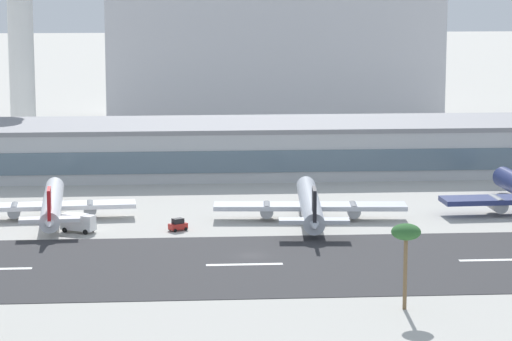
{
  "coord_description": "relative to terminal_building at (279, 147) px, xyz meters",
  "views": [
    {
      "loc": [
        -13.03,
        -186.8,
        45.39
      ],
      "look_at": [
        3.33,
        35.07,
        8.03
      ],
      "focal_mm": 83.86,
      "sensor_mm": 36.0,
      "label": 1
    }
  ],
  "objects": [
    {
      "name": "ground_plane",
      "position": [
        -11.88,
        -80.16,
        -5.77
      ],
      "size": [
        1400.0,
        1400.0,
        0.0
      ],
      "primitive_type": "plane",
      "color": "#B2AFA8"
    },
    {
      "name": "runway_strip",
      "position": [
        -11.88,
        -86.1,
        -5.73
      ],
      "size": [
        800.0,
        39.67,
        0.08
      ],
      "primitive_type": "cube",
      "color": "#2D2D30",
      "rests_on": "ground_plane"
    },
    {
      "name": "runway_centreline_dash_4",
      "position": [
        -13.37,
        -86.1,
        -5.69
      ],
      "size": [
        12.0,
        1.2,
        0.01
      ],
      "primitive_type": "cube",
      "color": "white",
      "rests_on": "runway_strip"
    },
    {
      "name": "runway_centreline_dash_5",
      "position": [
        26.66,
        -86.1,
        -5.69
      ],
      "size": [
        12.0,
        1.2,
        0.01
      ],
      "primitive_type": "cube",
      "color": "white",
      "rests_on": "runway_strip"
    },
    {
      "name": "terminal_building",
      "position": [
        0.0,
        0.0,
        0.0
      ],
      "size": [
        182.59,
        28.29,
        11.53
      ],
      "color": "#B7BABC",
      "rests_on": "ground_plane"
    },
    {
      "name": "control_tower",
      "position": [
        -62.52,
        44.39,
        25.11
      ],
      "size": [
        14.21,
        14.21,
        49.66
      ],
      "color": "silver",
      "rests_on": "ground_plane"
    },
    {
      "name": "distant_hotel_block",
      "position": [
        6.8,
        95.41,
        15.52
      ],
      "size": [
        99.24,
        34.85,
        42.59
      ],
      "primitive_type": "cube",
      "color": "#BCBCC1",
      "rests_on": "ground_plane"
    },
    {
      "name": "airliner_red_tail_gate_0",
      "position": [
        -46.49,
        -49.22,
        -3.04
      ],
      "size": [
        30.91,
        40.95,
        8.55
      ],
      "rotation": [
        0.0,
        0.0,
        1.64
      ],
      "color": "white",
      "rests_on": "ground_plane"
    },
    {
      "name": "airliner_black_tail_gate_1",
      "position": [
        0.78,
        -53.67,
        -2.94
      ],
      "size": [
        35.73,
        42.58,
        8.89
      ],
      "rotation": [
        0.0,
        0.0,
        1.49
      ],
      "color": "silver",
      "rests_on": "ground_plane"
    },
    {
      "name": "service_box_truck_0",
      "position": [
        -40.91,
        -60.42,
        -3.98
      ],
      "size": [
        6.44,
        4.86,
        3.25
      ],
      "rotation": [
        0.0,
        0.0,
        5.81
      ],
      "color": "white",
      "rests_on": "ground_plane"
    },
    {
      "name": "service_baggage_tug_1",
      "position": [
        -23.49,
        -60.35,
        -4.73
      ],
      "size": [
        3.56,
        3.1,
        2.2
      ],
      "rotation": [
        0.0,
        0.0,
        0.56
      ],
      "color": "#B2231E",
      "rests_on": "ground_plane"
    },
    {
      "name": "palm_tree_3",
      "position": [
        6.71,
        -112.24,
        4.53
      ],
      "size": [
        4.01,
        4.01,
        11.83
      ],
      "color": "brown",
      "rests_on": "ground_plane"
    }
  ]
}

